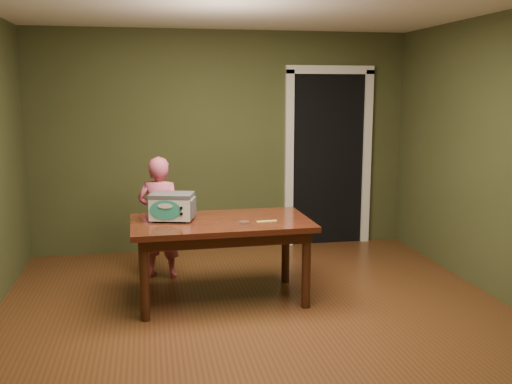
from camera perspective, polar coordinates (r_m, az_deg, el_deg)
floor at (r=4.73m, az=0.97°, el=-13.57°), size 5.00×5.00×0.00m
room_shell at (r=4.34m, az=1.04°, el=7.55°), size 4.52×5.02×2.61m
doorway at (r=7.41m, az=6.50°, el=3.48°), size 1.10×0.66×2.25m
dining_table at (r=5.17m, az=-3.51°, el=-3.91°), size 1.62×0.94×0.75m
toy_oven at (r=5.17m, az=-8.40°, el=-1.36°), size 0.45×0.35×0.25m
baking_pan at (r=5.00m, az=-1.22°, el=-3.06°), size 0.10×0.10×0.02m
spatula at (r=5.08m, az=1.09°, el=-2.94°), size 0.18×0.04×0.01m
child at (r=5.89m, az=-9.58°, el=-2.53°), size 0.53×0.43×1.25m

